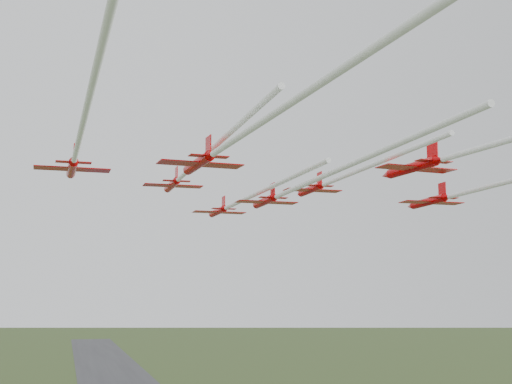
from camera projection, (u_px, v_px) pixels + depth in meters
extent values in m
cylinder|color=#CC0003|center=(218.00, 211.00, 116.31)|extent=(1.42, 8.23, 1.06)
cone|color=#CC0003|center=(211.00, 215.00, 121.00)|extent=(1.14, 1.78, 1.06)
cone|color=#CC0003|center=(225.00, 208.00, 111.90)|extent=(1.01, 1.20, 0.96)
ellipsoid|color=black|center=(215.00, 211.00, 118.19)|extent=(0.44, 0.93, 0.31)
cube|color=#CC0003|center=(219.00, 212.00, 115.55)|extent=(8.58, 2.88, 0.10)
cube|color=#CC0003|center=(224.00, 209.00, 112.77)|extent=(3.90, 1.33, 0.08)
cube|color=#CC0003|center=(223.00, 202.00, 113.11)|extent=(0.17, 1.74, 1.93)
cylinder|color=silver|center=(267.00, 189.00, 92.21)|extent=(2.37, 40.65, 0.58)
cylinder|color=#CC0003|center=(172.00, 185.00, 103.44)|extent=(1.25, 8.21, 1.06)
cone|color=#CC0003|center=(167.00, 190.00, 108.15)|extent=(1.10, 1.76, 1.06)
cone|color=#CC0003|center=(178.00, 180.00, 99.01)|extent=(0.99, 1.18, 0.96)
ellipsoid|color=black|center=(170.00, 184.00, 105.33)|extent=(0.43, 0.92, 0.31)
cube|color=#CC0003|center=(173.00, 186.00, 102.68)|extent=(8.53, 2.71, 0.10)
cube|color=#CC0003|center=(176.00, 181.00, 99.88)|extent=(3.88, 1.25, 0.08)
cube|color=#CC0003|center=(176.00, 174.00, 100.22)|extent=(0.14, 1.74, 1.93)
cylinder|color=silver|center=(215.00, 146.00, 76.82)|extent=(1.67, 45.67, 0.58)
cylinder|color=#CC0003|center=(311.00, 190.00, 109.35)|extent=(1.36, 8.49, 1.09)
cone|color=#CC0003|center=(299.00, 194.00, 114.21)|extent=(1.15, 1.83, 1.09)
cone|color=#CC0003|center=(322.00, 185.00, 104.78)|extent=(1.03, 1.23, 1.00)
ellipsoid|color=black|center=(306.00, 189.00, 111.29)|extent=(0.45, 0.96, 0.32)
cube|color=#CC0003|center=(313.00, 190.00, 108.56)|extent=(8.84, 2.86, 0.10)
cube|color=#CC0003|center=(320.00, 186.00, 105.67)|extent=(4.02, 1.32, 0.08)
cube|color=#CC0003|center=(319.00, 179.00, 106.02)|extent=(0.16, 1.79, 1.99)
cylinder|color=silver|center=(376.00, 163.00, 88.00)|extent=(1.67, 34.31, 0.60)
cylinder|color=#CC0003|center=(72.00, 168.00, 86.36)|extent=(1.39, 8.66, 1.12)
cone|color=#CC0003|center=(70.00, 175.00, 91.31)|extent=(1.18, 1.86, 1.12)
cone|color=#CC0003|center=(74.00, 161.00, 81.69)|extent=(1.05, 1.25, 1.02)
ellipsoid|color=black|center=(72.00, 168.00, 88.34)|extent=(0.46, 0.98, 0.32)
cube|color=#CC0003|center=(72.00, 169.00, 85.55)|extent=(9.02, 2.93, 0.10)
cube|color=#CC0003|center=(74.00, 162.00, 82.61)|extent=(4.10, 1.35, 0.08)
cube|color=#CC0003|center=(74.00, 153.00, 82.97)|extent=(0.16, 1.83, 2.03)
cylinder|color=silver|center=(89.00, 99.00, 56.14)|extent=(2.31, 52.81, 0.61)
cylinder|color=#CC0003|center=(265.00, 201.00, 94.96)|extent=(1.26, 7.87, 1.01)
cone|color=#CC0003|center=(255.00, 206.00, 99.47)|extent=(1.07, 1.69, 1.01)
cone|color=#CC0003|center=(275.00, 197.00, 90.73)|extent=(0.96, 1.14, 0.92)
ellipsoid|color=black|center=(261.00, 200.00, 96.77)|extent=(0.41, 0.89, 0.30)
cube|color=#CC0003|center=(266.00, 202.00, 94.23)|extent=(8.19, 2.65, 0.09)
cube|color=#CC0003|center=(273.00, 198.00, 91.56)|extent=(3.72, 1.22, 0.07)
cube|color=#CC0003|center=(273.00, 190.00, 91.88)|extent=(0.14, 1.66, 1.84)
cylinder|color=silver|center=(350.00, 165.00, 68.71)|extent=(1.97, 45.43, 0.55)
cylinder|color=#CC0003|center=(428.00, 202.00, 100.92)|extent=(1.32, 8.68, 1.12)
cone|color=#CC0003|center=(410.00, 206.00, 105.90)|extent=(1.16, 1.86, 1.12)
cone|color=#CC0003|center=(447.00, 197.00, 96.23)|extent=(1.05, 1.25, 1.02)
ellipsoid|color=black|center=(421.00, 201.00, 102.91)|extent=(0.45, 0.98, 0.33)
cube|color=#CC0003|center=(431.00, 203.00, 100.11)|extent=(9.02, 2.86, 0.10)
cube|color=#CC0003|center=(443.00, 198.00, 97.15)|extent=(4.10, 1.32, 0.08)
cube|color=#CC0003|center=(442.00, 190.00, 97.51)|extent=(0.14, 1.83, 2.04)
cylinder|color=#CC0003|center=(198.00, 163.00, 75.38)|extent=(1.89, 8.66, 1.11)
cone|color=#CC0003|center=(186.00, 171.00, 80.21)|extent=(1.27, 1.91, 1.11)
cone|color=#CC0003|center=(212.00, 155.00, 70.82)|extent=(1.12, 1.30, 1.01)
ellipsoid|color=black|center=(193.00, 163.00, 77.32)|extent=(0.51, 1.00, 0.32)
cube|color=#CC0003|center=(200.00, 164.00, 74.59)|extent=(9.10, 3.43, 0.10)
cube|color=#CC0003|center=(209.00, 156.00, 71.71)|extent=(4.14, 1.58, 0.08)
cube|color=#CC0003|center=(208.00, 146.00, 72.07)|extent=(0.27, 1.82, 2.02)
cylinder|color=silver|center=(297.00, 98.00, 50.83)|extent=(4.43, 41.81, 0.61)
cylinder|color=#CC0003|center=(412.00, 168.00, 85.72)|extent=(2.43, 9.49, 1.22)
cone|color=#CC0003|center=(386.00, 175.00, 90.94)|extent=(1.47, 2.14, 1.22)
cone|color=#CC0003|center=(440.00, 160.00, 80.80)|extent=(1.27, 1.46, 1.11)
ellipsoid|color=black|center=(402.00, 167.00, 87.81)|extent=(0.60, 1.10, 0.35)
cube|color=#CC0003|center=(416.00, 169.00, 84.87)|extent=(10.04, 4.12, 0.11)
cube|color=#CC0003|center=(434.00, 161.00, 81.77)|extent=(4.57, 1.89, 0.09)
cube|color=#CC0003|center=(432.00, 151.00, 82.15)|extent=(0.37, 1.99, 2.22)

